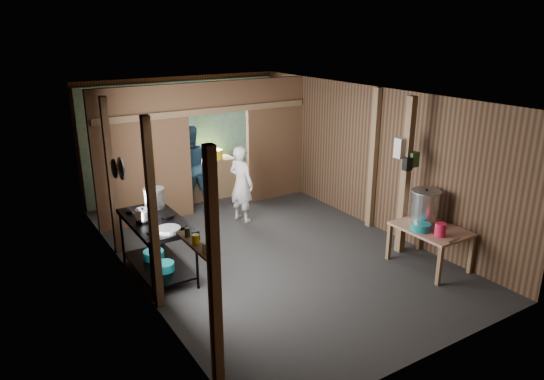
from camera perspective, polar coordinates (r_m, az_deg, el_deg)
floor at (r=8.57m, az=-0.71°, el=-6.64°), size 4.50×7.00×0.00m
ceiling at (r=7.83m, az=-0.79°, el=10.87°), size 4.50×7.00×0.00m
wall_back at (r=11.15m, az=-10.20°, el=6.07°), size 4.50×0.00×2.60m
wall_front at (r=5.61m, az=18.33°, el=-7.09°), size 4.50×0.00×2.60m
wall_left at (r=7.25m, az=-16.12°, el=-1.05°), size 0.00×7.00×2.60m
wall_right at (r=9.43m, az=11.04°, el=3.77°), size 0.00×7.00×2.60m
partition_left at (r=9.53m, az=-14.60°, el=3.67°), size 1.85×0.10×2.60m
partition_right at (r=10.72m, az=0.33°, el=5.86°), size 1.35×0.10×2.60m
partition_header at (r=9.91m, az=-6.26°, el=10.60°), size 1.30×0.10×0.60m
turquoise_panel at (r=11.11m, az=-10.06°, el=5.76°), size 4.40×0.06×2.50m
back_counter at (r=11.00m, az=-7.41°, el=1.31°), size 1.20×0.50×0.85m
wall_clock at (r=11.05m, az=-8.96°, el=9.19°), size 0.20×0.03×0.20m
post_left_a at (r=5.01m, az=-6.67°, el=-9.38°), size 0.10×0.12×2.60m
post_left_b at (r=6.55m, az=-13.52°, el=-2.94°), size 0.10×0.12×2.60m
post_left_c at (r=8.38m, az=-18.01°, el=1.36°), size 0.10×0.12×2.60m
post_right at (r=9.24m, az=11.55°, el=3.44°), size 0.10×0.12×2.60m
post_free at (r=8.27m, az=15.08°, el=1.42°), size 0.12×0.12×2.60m
cross_beam at (r=9.79m, az=-7.41°, el=8.99°), size 4.40×0.12×0.12m
pan_lid_big at (r=7.53m, az=-16.93°, el=2.38°), size 0.03×0.34×0.34m
pan_lid_small at (r=7.93m, az=-17.65°, el=2.34°), size 0.03×0.30×0.30m
wall_shelf at (r=5.39m, az=-8.74°, el=-6.21°), size 0.14×0.80×0.03m
jar_white at (r=5.16m, az=-7.65°, el=-6.55°), size 0.07×0.07×0.10m
jar_yellow at (r=5.37m, az=-8.77°, el=-5.58°), size 0.08×0.08×0.10m
jar_green at (r=5.55m, az=-9.69°, el=-4.78°), size 0.06×0.06×0.10m
bag_white at (r=8.17m, az=14.71°, el=4.73°), size 0.22×0.15×0.32m
bag_green at (r=8.21m, az=15.89°, el=3.39°), size 0.16×0.12×0.24m
bag_black at (r=8.11m, az=15.29°, el=2.90°), size 0.14×0.10×0.20m
gas_range at (r=7.70m, az=-13.01°, el=-6.44°), size 0.79×1.53×0.91m
prep_table at (r=8.21m, az=17.59°, el=-6.24°), size 0.80×1.09×0.65m
stove_pot_large at (r=7.97m, az=-13.36°, el=-0.96°), size 0.37×0.37×0.33m
stove_pot_med at (r=7.48m, az=-14.60°, el=-2.89°), size 0.27×0.27×0.20m
frying_pan at (r=7.04m, az=-11.81°, el=-4.49°), size 0.50×0.64×0.08m
blue_tub_front at (r=7.59m, az=-12.27°, el=-8.59°), size 0.30×0.30×0.12m
blue_tub_back at (r=7.98m, az=-13.43°, el=-7.25°), size 0.32×0.32×0.13m
stock_pot at (r=8.21m, az=17.15°, el=-1.87°), size 0.59×0.59×0.54m
wash_basin at (r=7.92m, az=16.73°, el=-4.08°), size 0.38×0.38×0.11m
pink_bucket at (r=7.79m, az=18.76°, el=-4.33°), size 0.18×0.18×0.20m
knife at (r=7.73m, az=20.14°, el=-5.42°), size 0.30×0.09×0.01m
yellow_tub at (r=10.93m, az=-6.66°, el=4.10°), size 0.36×0.36×0.20m
cook at (r=9.52m, az=-3.53°, el=0.71°), size 0.51×0.63×1.48m
worker_back at (r=10.50m, az=-9.46°, el=2.78°), size 0.84×0.66×1.69m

